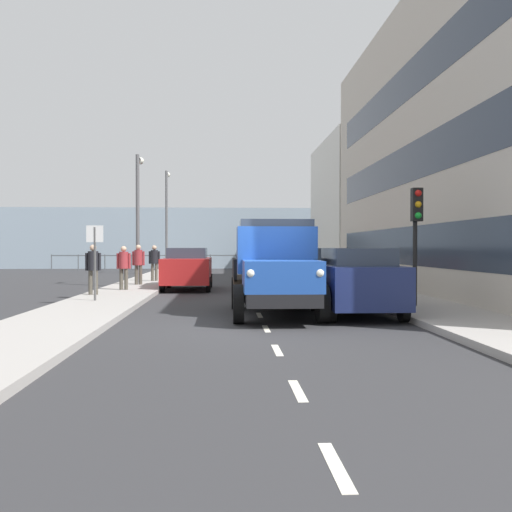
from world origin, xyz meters
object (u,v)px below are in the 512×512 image
lamp_post_promenade (138,206)px  car_white_kerbside_3 (287,263)px  car_red_oppositeside_0 (188,268)px  car_silver_kerbside_1 (321,272)px  pedestrian_with_bag (138,261)px  pedestrian_strolling (154,260)px  pedestrian_couple_b (124,264)px  traffic_light_near (416,220)px  pedestrian_by_lamp (93,265)px  car_maroon_kerbside_2 (300,267)px  car_navy_kerbside_near (356,281)px  street_sign (95,249)px  truck_vintage_blue (276,270)px  lamp_post_far (167,212)px

lamp_post_promenade → car_white_kerbside_3: bearing=-145.4°
car_red_oppositeside_0 → car_silver_kerbside_1: bearing=138.4°
pedestrian_with_bag → pedestrian_strolling: pedestrian_with_bag is taller
pedestrian_couple_b → lamp_post_promenade: size_ratio=0.29×
car_red_oppositeside_0 → lamp_post_promenade: size_ratio=0.77×
car_silver_kerbside_1 → traffic_light_near: traffic_light_near is taller
pedestrian_with_bag → car_silver_kerbside_1: bearing=142.2°
pedestrian_by_lamp → car_white_kerbside_3: bearing=-124.9°
car_maroon_kerbside_2 → pedestrian_couple_b: 7.90m
car_maroon_kerbside_2 → pedestrian_couple_b: pedestrian_couple_b is taller
pedestrian_couple_b → car_navy_kerbside_near: bearing=132.6°
car_silver_kerbside_1 → street_sign: (7.20, 2.20, 0.79)m
car_silver_kerbside_1 → pedestrian_strolling: size_ratio=2.26×
pedestrian_by_lamp → pedestrian_with_bag: size_ratio=0.99×
truck_vintage_blue → pedestrian_couple_b: 9.23m
street_sign → truck_vintage_blue: bearing=148.3°
pedestrian_strolling → traffic_light_near: size_ratio=0.53×
pedestrian_with_bag → lamp_post_promenade: size_ratio=0.30×
truck_vintage_blue → traffic_light_near: bearing=-165.2°
car_maroon_kerbside_2 → lamp_post_promenade: 7.62m
car_navy_kerbside_near → street_sign: (7.20, -3.22, 0.79)m
car_maroon_kerbside_2 → traffic_light_near: traffic_light_near is taller
car_white_kerbside_3 → lamp_post_far: size_ratio=0.68×
car_maroon_kerbside_2 → car_silver_kerbside_1: bearing=90.0°
truck_vintage_blue → car_maroon_kerbside_2: (-2.03, -11.14, -0.28)m
car_silver_kerbside_1 → car_red_oppositeside_0: 6.48m
lamp_post_far → street_sign: 20.76m
car_maroon_kerbside_2 → pedestrian_by_lamp: 9.63m
pedestrian_by_lamp → lamp_post_far: bearing=-92.1°
car_silver_kerbside_1 → pedestrian_by_lamp: (7.74, -0.03, 0.25)m
car_silver_kerbside_1 → pedestrian_couple_b: (7.11, -2.31, 0.22)m
car_red_oppositeside_0 → pedestrian_with_bag: pedestrian_with_bag is taller
pedestrian_couple_b → lamp_post_promenade: bearing=-89.8°
pedestrian_strolling → lamp_post_promenade: size_ratio=0.30×
car_navy_kerbside_near → pedestrian_strolling: size_ratio=2.35×
truck_vintage_blue → lamp_post_far: (5.03, -23.82, 2.85)m
street_sign → car_silver_kerbside_1: bearing=-163.0°
pedestrian_by_lamp → pedestrian_couple_b: size_ratio=1.03×
pedestrian_with_bag → lamp_post_far: lamp_post_far is taller
car_white_kerbside_3 → pedestrian_by_lamp: (7.74, 11.08, 0.25)m
traffic_light_near → pedestrian_by_lamp: bearing=-24.5°
truck_vintage_blue → pedestrian_strolling: size_ratio=3.34×
traffic_light_near → pedestrian_with_bag: bearing=-47.8°
pedestrian_with_bag → street_sign: street_sign is taller
car_maroon_kerbside_2 → truck_vintage_blue: bearing=79.7°
car_white_kerbside_3 → street_sign: size_ratio=1.97×
car_white_kerbside_3 → lamp_post_promenade: lamp_post_promenade is taller
lamp_post_promenade → street_sign: lamp_post_promenade is taller
pedestrian_couple_b → street_sign: (0.09, 4.51, 0.57)m
car_silver_kerbside_1 → car_white_kerbside_3: same height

